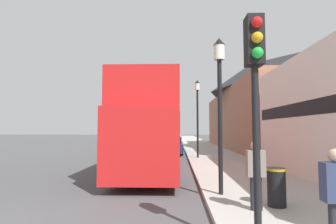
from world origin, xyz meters
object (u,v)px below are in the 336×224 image
object	(u,v)px
parked_car_ahead_of_bus	(172,146)
lamp_post_second	(197,105)
tour_bus	(154,133)
pedestrian_second	(256,168)
litter_bin	(276,186)
lamp_post_nearest	(220,85)
traffic_signal	(255,75)

from	to	relation	value
parked_car_ahead_of_bus	lamp_post_second	bearing A→B (deg)	-64.62
tour_bus	pedestrian_second	size ratio (longest dim) A/B	6.66
parked_car_ahead_of_bus	litter_bin	size ratio (longest dim) A/B	4.70
pedestrian_second	lamp_post_second	xyz separation A→B (m)	(-0.44, 11.34, 2.58)
pedestrian_second	lamp_post_nearest	xyz separation A→B (m)	(-0.57, 1.49, 2.24)
parked_car_ahead_of_bus	pedestrian_second	world-z (taller)	pedestrian_second
lamp_post_second	litter_bin	distance (m)	11.48
traffic_signal	litter_bin	xyz separation A→B (m)	(1.14, 2.25, -2.29)
tour_bus	pedestrian_second	xyz separation A→B (m)	(3.02, -7.10, -0.70)
lamp_post_second	litter_bin	bearing A→B (deg)	-84.65
traffic_signal	litter_bin	size ratio (longest dim) A/B	4.07
traffic_signal	litter_bin	bearing A→B (deg)	63.19
lamp_post_second	litter_bin	size ratio (longest dim) A/B	5.57
lamp_post_second	traffic_signal	bearing A→B (deg)	-90.46
traffic_signal	lamp_post_nearest	bearing A→B (deg)	90.46
tour_bus	litter_bin	bearing A→B (deg)	-62.02
tour_bus	pedestrian_second	distance (m)	7.74
tour_bus	litter_bin	world-z (taller)	tour_bus
tour_bus	lamp_post_second	world-z (taller)	lamp_post_second
traffic_signal	lamp_post_second	distance (m)	13.29
lamp_post_nearest	tour_bus	bearing A→B (deg)	113.54
traffic_signal	parked_car_ahead_of_bus	bearing A→B (deg)	95.47
lamp_post_nearest	parked_car_ahead_of_bus	bearing A→B (deg)	96.70
traffic_signal	litter_bin	distance (m)	3.41
parked_car_ahead_of_bus	traffic_signal	xyz separation A→B (m)	(1.66, -17.29, 2.26)
lamp_post_nearest	litter_bin	world-z (taller)	lamp_post_nearest
tour_bus	traffic_signal	distance (m)	9.42
lamp_post_nearest	lamp_post_second	xyz separation A→B (m)	(0.13, 9.86, 0.35)
tour_bus	lamp_post_nearest	distance (m)	6.31
tour_bus	lamp_post_nearest	bearing A→B (deg)	-66.55
lamp_post_nearest	litter_bin	distance (m)	3.17
parked_car_ahead_of_bus	pedestrian_second	xyz separation A→B (m)	(2.20, -15.37, 0.44)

